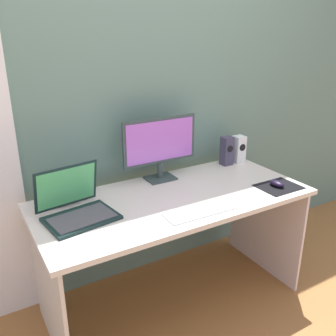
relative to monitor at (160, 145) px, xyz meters
The scene contains 11 objects.
ground_plane 0.99m from the monitor, 102.96° to the right, with size 8.00×8.00×0.00m, color #905E30.
wall_back 0.35m from the monitor, 108.28° to the left, with size 6.00×0.04×2.50m, color slate.
desk 0.46m from the monitor, 102.96° to the right, with size 1.57×0.71×0.73m.
monitor is the anchor object (origin of this frame).
speaker_right 0.65m from the monitor, ahead, with size 0.08×0.08×0.19m.
speaker_near_monitor 0.54m from the monitor, ahead, with size 0.07×0.07×0.20m.
laptop 0.67m from the monitor, 160.43° to the right, with size 0.38×0.34×0.25m.
fishbowl 0.64m from the monitor, behind, with size 0.19×0.19×0.19m, color silver.
keyboard_external 0.55m from the monitor, 94.25° to the right, with size 0.40×0.12×0.01m, color white.
mousepad 0.76m from the monitor, 40.31° to the right, with size 0.25×0.20×0.00m, color black.
mouse 0.74m from the monitor, 40.19° to the right, with size 0.06×0.10×0.04m, color black.
Camera 1 is at (-1.00, -1.63, 1.63)m, focal length 39.64 mm.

